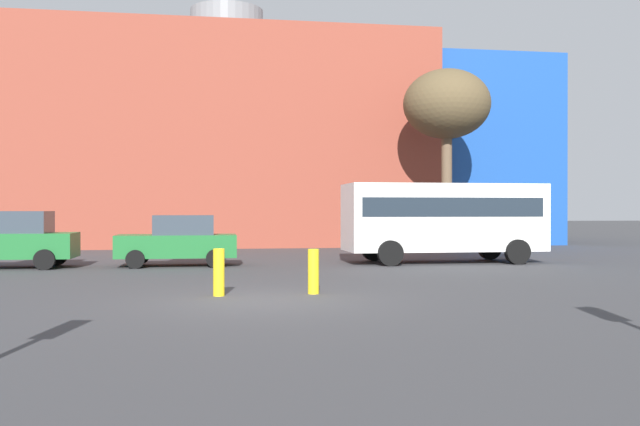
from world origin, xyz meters
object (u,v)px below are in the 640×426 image
Objects in this scene: parked_car_1 at (9,240)px; parked_car_2 at (179,241)px; white_bus at (443,216)px; bollard_yellow_0 at (313,271)px; bollard_yellow_1 at (219,272)px; bare_tree_0 at (447,106)px.

parked_car_2 is at bearing 180.00° from parked_car_1.
bollard_yellow_0 is at bearing 54.82° from white_bus.
bollard_yellow_1 is at bearing 98.13° from parked_car_2.
bollard_yellow_1 is (-7.83, -8.28, -1.12)m from white_bus.
parked_car_1 is 1.08× the size of parked_car_2.
bare_tree_0 reaches higher than parked_car_2.
parked_car_2 is 14.57m from bare_tree_0.
bollard_yellow_0 is (8.43, -8.18, -0.40)m from parked_car_1.
bollard_yellow_1 is (-10.37, -15.07, -6.00)m from bare_tree_0.
bare_tree_0 is 18.20m from bollard_yellow_0.
bare_tree_0 is at bearing 55.47° from bollard_yellow_1.
bare_tree_0 is 8.17× the size of bollard_yellow_1.
bollard_yellow_0 is at bearing 1.37° from bollard_yellow_1.
parked_car_2 is 8.32m from bollard_yellow_1.
white_bus reaches higher than parked_car_1.
bollard_yellow_0 is at bearing -119.04° from bare_tree_0.
white_bus reaches higher than bollard_yellow_1.
bare_tree_0 is 8.41× the size of bollard_yellow_0.
white_bus is 8.74m from bare_tree_0.
parked_car_2 is at bearing -149.35° from bare_tree_0.
parked_car_1 is 14.25m from white_bus.
bare_tree_0 is at bearing 60.96° from bollard_yellow_0.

